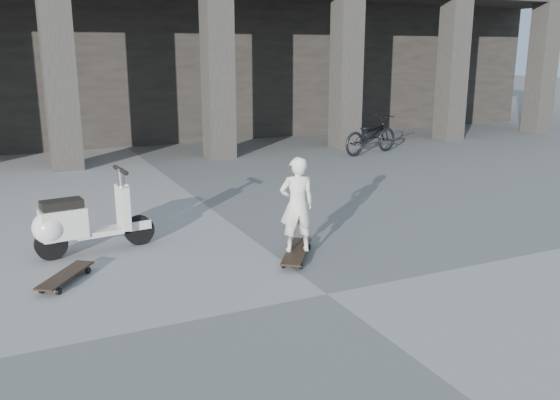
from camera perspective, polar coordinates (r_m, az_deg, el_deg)
name	(u,v)px	position (r m, az deg, el deg)	size (l,w,h in m)	color
ground	(327,294)	(6.53, 4.56, -9.02)	(90.00, 90.00, 0.00)	#535350
colonnade	(102,34)	(19.20, -16.75, 15.08)	(28.00, 8.82, 6.00)	black
longboard	(297,252)	(7.54, 1.62, -5.03)	(0.81, 1.00, 0.11)	black
skateboard_spare	(65,276)	(7.19, -19.95, -6.90)	(0.72, 0.86, 0.11)	black
child	(297,205)	(7.36, 1.66, -0.44)	(0.44, 0.29, 1.20)	silver
scooter	(74,223)	(7.99, -19.20, -2.13)	(1.55, 0.57, 1.08)	black
bicycle	(371,135)	(15.20, 8.73, 6.20)	(0.63, 1.82, 0.95)	black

